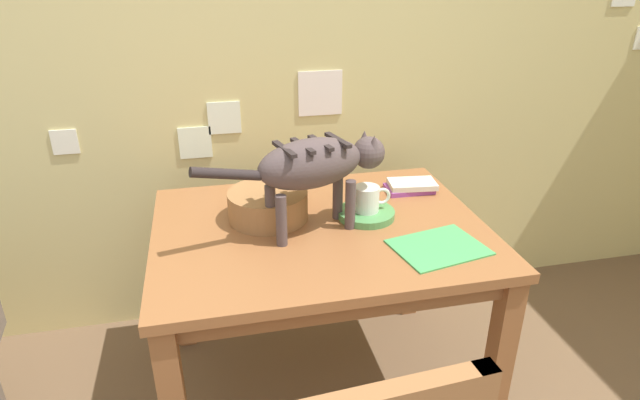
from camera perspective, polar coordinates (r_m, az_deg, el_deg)
The scene contains 8 objects.
wall_rear at distance 2.30m, azimuth -5.12°, elevation 16.37°, with size 5.20×0.11×2.50m.
dining_table at distance 1.90m, azimuth 0.00°, elevation -5.24°, with size 1.15×0.88×0.72m.
cat at distance 1.74m, azimuth -0.36°, elevation 3.75°, with size 0.65×0.25×0.33m.
saucer_bowl at distance 1.92m, azimuth 4.96°, elevation -1.47°, with size 0.21×0.21×0.03m, color #4C8F4E.
coffee_mug at distance 1.90m, azimuth 5.13°, elevation 0.15°, with size 0.13×0.09×0.09m.
magazine at distance 1.76m, azimuth 12.58°, elevation -4.96°, with size 0.28×0.22×0.01m, color #45A95A.
book_stack at distance 2.15m, azimuth 9.70°, elevation 1.47°, with size 0.20×0.13×0.04m.
wicker_basket at distance 1.90m, azimuth -5.60°, elevation -0.48°, with size 0.28×0.28×0.10m.
Camera 1 is at (-0.30, -0.43, 1.59)m, focal length 29.87 mm.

